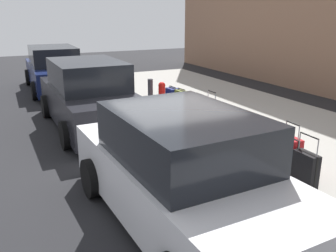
# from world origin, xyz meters

# --- Properties ---
(ground_plane) EXTENTS (40.00, 40.00, 0.00)m
(ground_plane) POSITION_xyz_m (0.00, 0.00, 0.00)
(ground_plane) COLOR black
(sidewalk_curb) EXTENTS (18.00, 5.00, 0.14)m
(sidewalk_curb) POSITION_xyz_m (0.00, -2.50, 0.07)
(sidewalk_curb) COLOR #9E9B93
(sidewalk_curb) RESTS_ON ground_plane
(suitcase_black_0) EXTENTS (0.46, 0.20, 0.90)m
(suitcase_black_0) POSITION_xyz_m (-3.39, -0.67, 0.44)
(suitcase_black_0) COLOR black
(suitcase_black_0) RESTS_ON sidewalk_curb
(suitcase_red_1) EXTENTS (0.40, 0.26, 0.96)m
(suitcase_red_1) POSITION_xyz_m (-2.91, -0.78, 0.48)
(suitcase_red_1) COLOR red
(suitcase_red_1) RESTS_ON sidewalk_curb
(suitcase_olive_2) EXTENTS (0.47, 0.28, 0.71)m
(suitcase_olive_2) POSITION_xyz_m (-2.43, -0.64, 0.47)
(suitcase_olive_2) COLOR #59601E
(suitcase_olive_2) RESTS_ON sidewalk_curb
(suitcase_navy_3) EXTENTS (0.40, 0.25, 0.75)m
(suitcase_navy_3) POSITION_xyz_m (-1.95, -0.70, 0.49)
(suitcase_navy_3) COLOR navy
(suitcase_navy_3) RESTS_ON sidewalk_curb
(suitcase_teal_4) EXTENTS (0.46, 0.19, 0.76)m
(suitcase_teal_4) POSITION_xyz_m (-1.47, -0.73, 0.49)
(suitcase_teal_4) COLOR #0F606B
(suitcase_teal_4) RESTS_ON sidewalk_curb
(suitcase_silver_5) EXTENTS (0.40, 0.21, 0.84)m
(suitcase_silver_5) POSITION_xyz_m (-0.99, -0.66, 0.53)
(suitcase_silver_5) COLOR #9EA0A8
(suitcase_silver_5) RESTS_ON sidewalk_curb
(suitcase_maroon_6) EXTENTS (0.39, 0.20, 1.07)m
(suitcase_maroon_6) POSITION_xyz_m (-0.55, -0.65, 0.52)
(suitcase_maroon_6) COLOR maroon
(suitcase_maroon_6) RESTS_ON sidewalk_curb
(suitcase_black_7) EXTENTS (0.50, 0.19, 0.90)m
(suitcase_black_7) POSITION_xyz_m (-0.06, -0.67, 0.43)
(suitcase_black_7) COLOR black
(suitcase_black_7) RESTS_ON sidewalk_curb
(suitcase_red_8) EXTENTS (0.51, 0.24, 0.59)m
(suitcase_red_8) POSITION_xyz_m (0.50, -0.77, 0.41)
(suitcase_red_8) COLOR red
(suitcase_red_8) RESTS_ON sidewalk_curb
(suitcase_olive_9) EXTENTS (0.41, 0.22, 0.84)m
(suitcase_olive_9) POSITION_xyz_m (1.01, -0.71, 0.53)
(suitcase_olive_9) COLOR #59601E
(suitcase_olive_9) RESTS_ON sidewalk_curb
(suitcase_navy_10) EXTENTS (0.38, 0.27, 0.82)m
(suitcase_navy_10) POSITION_xyz_m (1.45, -0.68, 0.52)
(suitcase_navy_10) COLOR navy
(suitcase_navy_10) RESTS_ON sidewalk_curb
(fire_hydrant) EXTENTS (0.39, 0.21, 0.80)m
(fire_hydrant) POSITION_xyz_m (2.24, -0.72, 0.56)
(fire_hydrant) COLOR red
(fire_hydrant) RESTS_ON sidewalk_curb
(bollard_post) EXTENTS (0.16, 0.16, 0.82)m
(bollard_post) POSITION_xyz_m (2.74, -0.57, 0.55)
(bollard_post) COLOR #333338
(bollard_post) RESTS_ON sidewalk_curb
(parked_car_white_0) EXTENTS (4.48, 2.14, 1.64)m
(parked_car_white_0) POSITION_xyz_m (-3.26, 1.54, 0.76)
(parked_car_white_0) COLOR silver
(parked_car_white_0) RESTS_ON ground_plane
(parked_car_charcoal_1) EXTENTS (4.57, 2.02, 1.72)m
(parked_car_charcoal_1) POSITION_xyz_m (1.87, 1.54, 0.80)
(parked_car_charcoal_1) COLOR black
(parked_car_charcoal_1) RESTS_ON ground_plane
(parked_car_navy_2) EXTENTS (4.78, 2.08, 1.65)m
(parked_car_navy_2) POSITION_xyz_m (7.12, 1.54, 0.77)
(parked_car_navy_2) COLOR #141E4C
(parked_car_navy_2) RESTS_ON ground_plane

